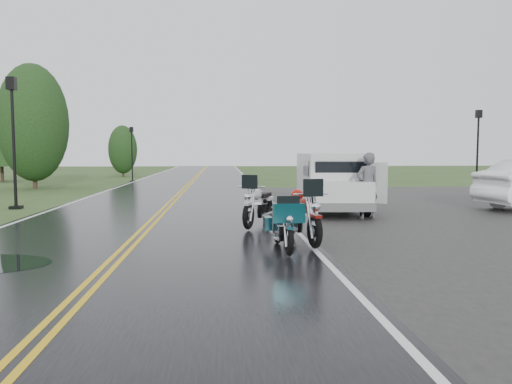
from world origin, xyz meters
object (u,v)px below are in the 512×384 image
at_px(motorcycle_silver, 248,205).
at_px(van_white, 315,185).
at_px(motorcycle_teal, 289,229).
at_px(person_at_van, 367,187).
at_px(lamp_post_near_left, 14,143).
at_px(lamp_post_far_right, 477,151).
at_px(lamp_post_far_left, 132,154).
at_px(motorcycle_red, 315,218).

relative_size(motorcycle_silver, van_white, 0.45).
bearing_deg(motorcycle_teal, person_at_van, 57.23).
bearing_deg(lamp_post_near_left, lamp_post_far_right, 16.85).
xyz_separation_m(motorcycle_silver, lamp_post_near_left, (-7.87, 5.62, 1.64)).
height_order(motorcycle_teal, motorcycle_silver, motorcycle_silver).
xyz_separation_m(motorcycle_silver, person_at_van, (3.60, 1.95, 0.30)).
relative_size(motorcycle_teal, van_white, 0.38).
bearing_deg(lamp_post_far_left, person_at_van, -62.40).
bearing_deg(person_at_van, lamp_post_far_right, -146.57).
distance_m(motorcycle_red, motorcycle_silver, 2.81).
bearing_deg(person_at_van, lamp_post_far_left, -77.88).
xyz_separation_m(motorcycle_silver, lamp_post_far_left, (-6.58, 21.42, 1.17)).
relative_size(person_at_van, lamp_post_far_left, 0.53).
xyz_separation_m(lamp_post_near_left, lamp_post_far_right, (19.93, 6.04, -0.26)).
distance_m(motorcycle_silver, lamp_post_far_right, 16.83).
distance_m(motorcycle_silver, van_white, 3.31).
bearing_deg(lamp_post_far_left, motorcycle_silver, -72.93).
relative_size(motorcycle_teal, lamp_post_far_left, 0.52).
bearing_deg(motorcycle_teal, motorcycle_silver, 98.02).
xyz_separation_m(lamp_post_near_left, lamp_post_far_left, (1.29, 15.80, -0.47)).
xyz_separation_m(motorcycle_red, lamp_post_far_right, (10.87, 14.20, 1.37)).
height_order(motorcycle_red, van_white, van_white).
bearing_deg(van_white, motorcycle_red, -98.07).
distance_m(motorcycle_teal, lamp_post_near_left, 12.34).
relative_size(motorcycle_silver, lamp_post_far_left, 0.62).
distance_m(motorcycle_red, van_white, 5.14).
bearing_deg(person_at_van, van_white, -36.04).
xyz_separation_m(motorcycle_teal, van_white, (1.57, 5.69, 0.43)).
height_order(van_white, person_at_van, van_white).
height_order(motorcycle_silver, lamp_post_near_left, lamp_post_near_left).
height_order(person_at_van, lamp_post_near_left, lamp_post_near_left).
bearing_deg(motorcycle_red, van_white, 70.07).
height_order(motorcycle_red, lamp_post_near_left, lamp_post_near_left).
bearing_deg(lamp_post_near_left, person_at_van, -17.72).
distance_m(person_at_van, lamp_post_far_left, 21.98).
relative_size(motorcycle_red, motorcycle_silver, 1.02).
bearing_deg(motorcycle_teal, van_white, 72.18).
height_order(motorcycle_teal, person_at_van, person_at_van).
bearing_deg(lamp_post_far_right, person_at_van, -131.08).
xyz_separation_m(person_at_van, lamp_post_far_right, (8.46, 9.70, 1.08)).
xyz_separation_m(motorcycle_red, person_at_van, (2.41, 4.50, 0.29)).
distance_m(lamp_post_near_left, lamp_post_far_right, 20.82).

